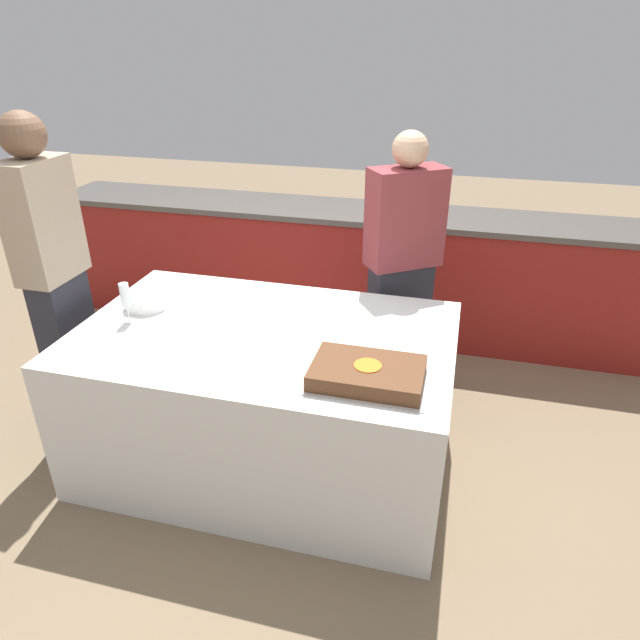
{
  "coord_description": "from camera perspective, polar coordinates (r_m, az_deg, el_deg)",
  "views": [
    {
      "loc": [
        0.87,
        -2.27,
        2.08
      ],
      "look_at": [
        0.28,
        0.0,
        0.87
      ],
      "focal_mm": 32.0,
      "sensor_mm": 36.0,
      "label": 1
    }
  ],
  "objects": [
    {
      "name": "back_counter",
      "position": [
        4.33,
        1.92,
        5.26
      ],
      "size": [
        4.4,
        0.58,
        0.92
      ],
      "color": "maroon",
      "rests_on": "ground_plane"
    },
    {
      "name": "person_seated_left",
      "position": [
        3.24,
        -24.94,
        3.7
      ],
      "size": [
        0.22,
        0.35,
        1.75
      ],
      "rotation": [
        0.0,
        0.0,
        1.57
      ],
      "color": "#282833",
      "rests_on": "ground_plane"
    },
    {
      "name": "wine_glass",
      "position": [
        2.95,
        -18.9,
        2.21
      ],
      "size": [
        0.07,
        0.07,
        0.21
      ],
      "color": "white",
      "rests_on": "dining_table"
    },
    {
      "name": "side_plate_near_cake",
      "position": [
        2.66,
        4.74,
        -2.32
      ],
      "size": [
        0.21,
        0.21,
        0.0
      ],
      "color": "white",
      "rests_on": "dining_table"
    },
    {
      "name": "plate_stack",
      "position": [
        3.11,
        -16.99,
        1.85
      ],
      "size": [
        0.22,
        0.22,
        0.07
      ],
      "color": "white",
      "rests_on": "dining_table"
    },
    {
      "name": "cake",
      "position": [
        2.37,
        4.76,
        -5.34
      ],
      "size": [
        0.5,
        0.34,
        0.08
      ],
      "color": "#B7B2AD",
      "rests_on": "dining_table"
    },
    {
      "name": "dining_table",
      "position": [
        2.97,
        -5.29,
        -7.75
      ],
      "size": [
        1.82,
        1.15,
        0.77
      ],
      "color": "silver",
      "rests_on": "ground_plane"
    },
    {
      "name": "person_cutting_cake",
      "position": [
        3.33,
        8.17,
        4.85
      ],
      "size": [
        0.45,
        0.4,
        1.61
      ],
      "rotation": [
        0.0,
        0.0,
        -2.53
      ],
      "color": "#282833",
      "rests_on": "ground_plane"
    },
    {
      "name": "ground_plane",
      "position": [
        3.2,
        -4.99,
        -13.42
      ],
      "size": [
        14.0,
        14.0,
        0.0
      ],
      "primitive_type": "plane",
      "color": "#7A664C"
    }
  ]
}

